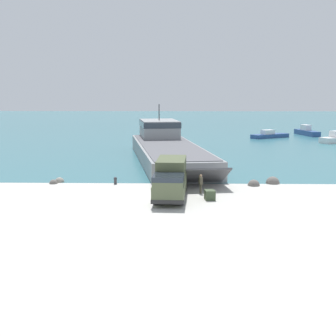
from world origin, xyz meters
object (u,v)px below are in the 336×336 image
object	(u,v)px
landing_craft	(166,146)
cargo_crate	(210,195)
military_truck	(171,179)
moored_boat_b	(269,135)
mooring_bollard	(115,180)
soldier_on_ramp	(201,182)
moored_boat_a	(307,132)

from	to	relation	value
landing_craft	cargo_crate	size ratio (longest dim) A/B	36.33
landing_craft	cargo_crate	distance (m)	25.01
landing_craft	military_truck	size ratio (longest dim) A/B	4.36
military_truck	moored_boat_b	bearing A→B (deg)	163.47
landing_craft	mooring_bollard	world-z (taller)	landing_craft
military_truck	landing_craft	bearing A→B (deg)	-174.87
soldier_on_ramp	moored_boat_b	xyz separation A→B (m)	(15.96, 51.95, -0.46)
landing_craft	moored_boat_b	xyz separation A→B (m)	(19.63, 29.77, -1.15)
cargo_crate	landing_craft	bearing A→B (deg)	100.00
mooring_bollard	soldier_on_ramp	bearing A→B (deg)	-26.61
military_truck	moored_boat_b	distance (m)	56.70
mooring_bollard	cargo_crate	distance (m)	10.96
military_truck	mooring_bollard	xyz separation A→B (m)	(-5.52, 5.70, -1.23)
landing_craft	moored_boat_a	xyz separation A→B (m)	(28.58, 35.88, -0.96)
moored_boat_a	moored_boat_b	bearing A→B (deg)	23.58
moored_boat_a	soldier_on_ramp	bearing A→B (deg)	56.03
military_truck	mooring_bollard	size ratio (longest dim) A/B	11.35
military_truck	moored_boat_b	world-z (taller)	military_truck
moored_boat_b	landing_craft	bearing A→B (deg)	-65.42
moored_boat_a	moored_boat_b	world-z (taller)	moored_boat_a
military_truck	moored_boat_a	world-z (taller)	military_truck
soldier_on_ramp	moored_boat_a	bearing A→B (deg)	-131.91
military_truck	cargo_crate	world-z (taller)	military_truck
landing_craft	military_truck	distance (m)	23.81
military_truck	moored_boat_b	xyz separation A→B (m)	(18.59, 53.55, -1.09)
mooring_bollard	cargo_crate	bearing A→B (deg)	-36.42
soldier_on_ramp	moored_boat_b	distance (m)	54.35
military_truck	soldier_on_ramp	distance (m)	3.15
moored_boat_b	cargo_crate	world-z (taller)	moored_boat_b
landing_craft	soldier_on_ramp	xyz separation A→B (m)	(3.68, -22.18, -0.68)
mooring_bollard	military_truck	bearing A→B (deg)	-45.87
moored_boat_a	moored_boat_b	distance (m)	10.83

